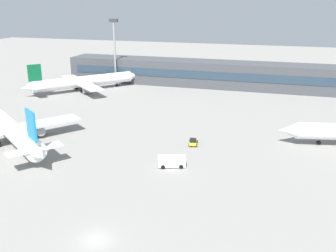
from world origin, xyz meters
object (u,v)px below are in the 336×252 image
(airplane_far, at_px, (85,81))
(service_van_white, at_px, (172,161))
(baggage_tug_yellow, at_px, (193,142))
(floodlight_tower_west, at_px, (115,47))
(airplane_near, at_px, (8,127))

(airplane_far, height_order, service_van_white, airplane_far)
(baggage_tug_yellow, height_order, floodlight_tower_west, floodlight_tower_west)
(airplane_near, bearing_deg, baggage_tug_yellow, 13.19)
(airplane_far, distance_m, service_van_white, 70.80)
(airplane_far, bearing_deg, service_van_white, -48.43)
(airplane_far, relative_size, baggage_tug_yellow, 8.96)
(airplane_near, distance_m, baggage_tug_yellow, 41.04)
(floodlight_tower_west, bearing_deg, baggage_tug_yellow, -51.74)
(airplane_near, height_order, floodlight_tower_west, floodlight_tower_west)
(baggage_tug_yellow, bearing_deg, service_van_white, -96.04)
(airplane_far, xyz_separation_m, service_van_white, (46.96, -52.94, -2.09))
(airplane_far, bearing_deg, baggage_tug_yellow, -40.17)
(service_van_white, xyz_separation_m, floodlight_tower_west, (-41.03, 65.89, 12.72))
(baggage_tug_yellow, bearing_deg, airplane_near, -166.81)
(service_van_white, bearing_deg, airplane_near, 175.74)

